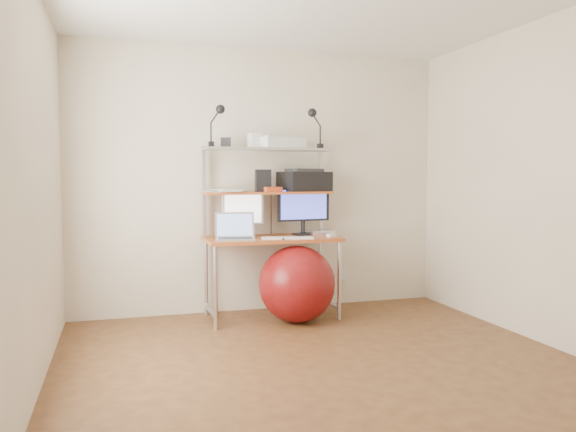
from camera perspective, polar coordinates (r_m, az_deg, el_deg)
name	(u,v)px	position (r m, az deg, el deg)	size (l,w,h in m)	color
room	(329,183)	(3.70, 4.15, 3.41)	(3.60, 3.60, 3.60)	brown
computer_desk	(270,213)	(5.14, -1.87, 0.30)	(1.20, 0.60, 1.57)	#AF5A22
wall_outlet	(343,274)	(5.76, 5.65, -5.89)	(0.08, 0.01, 0.12)	silver
monitor_silver	(243,212)	(5.10, -4.60, 0.44)	(0.39, 0.16, 0.44)	silver
monitor_black	(304,207)	(5.30, 1.59, 0.92)	(0.52, 0.17, 0.52)	black
laptop	(235,234)	(4.92, -5.41, -1.82)	(0.38, 0.33, 0.30)	silver
keyboard	(287,238)	(4.98, -0.07, -2.24)	(0.46, 0.13, 0.01)	silver
mouse	(332,235)	(5.16, 4.44, -1.97)	(0.08, 0.05, 0.02)	silver
mac_mini	(320,232)	(5.35, 3.27, -1.65)	(0.22, 0.22, 0.04)	silver
phone	(282,238)	(4.98, -0.58, -2.25)	(0.08, 0.14, 0.01)	black
printer	(304,181)	(5.35, 1.68, 3.61)	(0.51, 0.41, 0.21)	black
nas_cube	(263,181)	(5.16, -2.56, 3.61)	(0.14, 0.14, 0.20)	black
red_box	(272,189)	(5.13, -1.64, 2.72)	(0.16, 0.11, 0.04)	#C7411F
scanner	(279,143)	(5.26, -0.90, 7.46)	(0.49, 0.40, 0.11)	silver
box_white	(255,141)	(5.16, -3.34, 7.66)	(0.11, 0.09, 0.13)	silver
box_grey	(226,143)	(5.14, -6.35, 7.42)	(0.09, 0.09, 0.09)	#2C2B2E
clip_lamp_left	(218,116)	(5.01, -7.09, 10.05)	(0.15, 0.08, 0.37)	black
clip_lamp_right	(314,119)	(5.28, 2.65, 9.79)	(0.15, 0.08, 0.37)	black
exercise_ball	(297,284)	(5.00, 0.90, -6.92)	(0.68, 0.68, 0.68)	maroon
paper_stack	(228,191)	(5.11, -6.16, 2.58)	(0.40, 0.40, 0.02)	white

